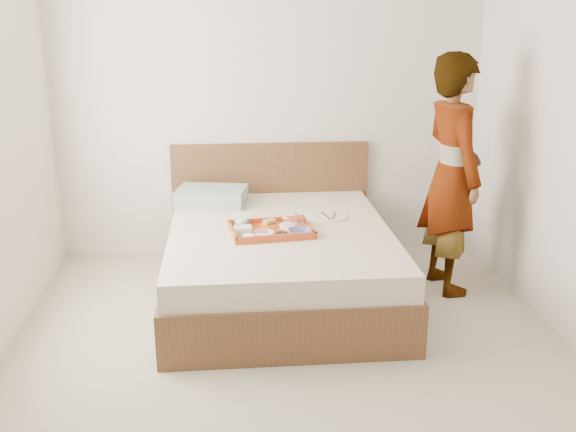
% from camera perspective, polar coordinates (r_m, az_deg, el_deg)
% --- Properties ---
extents(ground, '(3.50, 4.00, 0.01)m').
position_cam_1_polar(ground, '(4.05, 0.50, -12.68)').
color(ground, '#BBB49E').
rests_on(ground, ground).
extents(wall_back, '(3.50, 0.01, 2.60)m').
position_cam_1_polar(wall_back, '(5.55, -1.59, 9.82)').
color(wall_back, silver).
rests_on(wall_back, ground).
extents(wall_front, '(3.50, 0.01, 2.60)m').
position_cam_1_polar(wall_front, '(1.70, 7.52, -8.27)').
color(wall_front, silver).
rests_on(wall_front, ground).
extents(bed, '(1.65, 2.00, 0.53)m').
position_cam_1_polar(bed, '(4.84, -0.70, -4.02)').
color(bed, brown).
rests_on(bed, ground).
extents(headboard, '(1.65, 0.06, 0.95)m').
position_cam_1_polar(headboard, '(5.69, -1.50, 1.51)').
color(headboard, brown).
rests_on(headboard, ground).
extents(pillow, '(0.59, 0.46, 0.13)m').
position_cam_1_polar(pillow, '(5.35, -6.52, 1.71)').
color(pillow, '#97AF9C').
rests_on(pillow, bed).
extents(tray, '(0.60, 0.47, 0.05)m').
position_cam_1_polar(tray, '(4.64, -1.46, -1.16)').
color(tray, '#CC4B1C').
rests_on(tray, bed).
extents(prawn_plate, '(0.22, 0.22, 0.01)m').
position_cam_1_polar(prawn_plate, '(4.73, 0.39, -0.84)').
color(prawn_plate, white).
rests_on(prawn_plate, tray).
extents(navy_bowl_big, '(0.18, 0.18, 0.04)m').
position_cam_1_polar(navy_bowl_big, '(4.55, 1.04, -1.39)').
color(navy_bowl_big, '#1C204E').
rests_on(navy_bowl_big, tray).
extents(sauce_dish, '(0.09, 0.09, 0.03)m').
position_cam_1_polar(sauce_dish, '(4.51, -0.54, -1.64)').
color(sauce_dish, black).
rests_on(sauce_dish, tray).
extents(meat_plate, '(0.15, 0.15, 0.01)m').
position_cam_1_polar(meat_plate, '(4.59, -2.05, -1.42)').
color(meat_plate, white).
rests_on(meat_plate, tray).
extents(bread_plate, '(0.15, 0.15, 0.01)m').
position_cam_1_polar(bread_plate, '(4.76, -1.51, -0.72)').
color(bread_plate, orange).
rests_on(bread_plate, tray).
extents(salad_bowl, '(0.14, 0.14, 0.04)m').
position_cam_1_polar(salad_bowl, '(4.73, -3.99, -0.73)').
color(salad_bowl, '#1C204E').
rests_on(salad_bowl, tray).
extents(plastic_tub, '(0.13, 0.11, 0.05)m').
position_cam_1_polar(plastic_tub, '(4.59, -3.85, -1.20)').
color(plastic_tub, silver).
rests_on(plastic_tub, tray).
extents(cheese_round, '(0.09, 0.09, 0.03)m').
position_cam_1_polar(cheese_round, '(4.48, -3.36, -1.80)').
color(cheese_round, white).
rests_on(cheese_round, tray).
extents(dinner_plate, '(0.28, 0.28, 0.01)m').
position_cam_1_polar(dinner_plate, '(4.99, 3.59, -0.07)').
color(dinner_plate, white).
rests_on(dinner_plate, bed).
extents(person, '(0.50, 0.69, 1.74)m').
position_cam_1_polar(person, '(4.98, 13.80, 3.43)').
color(person, white).
rests_on(person, ground).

